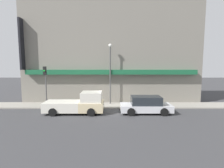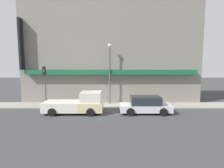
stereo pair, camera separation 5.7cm
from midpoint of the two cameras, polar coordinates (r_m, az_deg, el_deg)
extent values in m
plane|color=#38383A|center=(17.08, -0.35, -8.15)|extent=(80.00, 80.00, 0.00)
cube|color=gray|center=(18.26, -0.33, -6.99)|extent=(36.00, 2.46, 0.13)
cube|color=gray|center=(20.55, -0.29, 10.91)|extent=(19.80, 3.00, 11.81)
cube|color=#195B38|center=(18.71, -0.32, 3.92)|extent=(18.22, 0.60, 0.50)
cube|color=black|center=(20.98, -27.52, 11.45)|extent=(0.20, 0.80, 5.34)
cube|color=beige|center=(15.67, -6.74, -7.17)|extent=(2.06, 1.91, 0.82)
cube|color=silver|center=(15.49, -6.78, -4.16)|extent=(1.75, 1.76, 0.85)
cube|color=silver|center=(16.17, -15.92, -6.94)|extent=(3.10, 1.91, 0.82)
cylinder|color=black|center=(16.65, -6.16, -7.37)|extent=(0.68, 0.22, 0.68)
cylinder|color=black|center=(14.81, -6.96, -9.14)|extent=(0.68, 0.22, 0.68)
cylinder|color=black|center=(17.29, -16.85, -7.10)|extent=(0.68, 0.22, 0.68)
cylinder|color=black|center=(15.52, -18.90, -8.72)|extent=(0.68, 0.22, 0.68)
cube|color=silver|center=(15.87, 10.86, -7.57)|extent=(4.46, 1.77, 0.58)
cube|color=#23282D|center=(15.73, 10.92, -5.27)|extent=(2.59, 1.59, 0.72)
cylinder|color=black|center=(17.05, 14.90, -7.23)|extent=(0.68, 0.22, 0.68)
cylinder|color=black|center=(15.40, 16.60, -8.76)|extent=(0.68, 0.22, 0.68)
cylinder|color=black|center=(16.56, 5.53, -7.44)|extent=(0.68, 0.22, 0.68)
cylinder|color=black|center=(14.86, 6.19, -9.08)|extent=(0.68, 0.22, 0.68)
cylinder|color=red|center=(17.91, -4.75, -6.23)|extent=(0.18, 0.18, 0.51)
sphere|color=red|center=(17.84, -4.76, -5.21)|extent=(0.17, 0.17, 0.17)
cylinder|color=#4C4C4C|center=(18.36, -0.67, 2.67)|extent=(0.14, 0.14, 5.94)
sphere|color=silver|center=(18.42, -0.68, 12.48)|extent=(0.36, 0.36, 0.36)
cylinder|color=#4C4C4C|center=(18.21, -20.80, -0.89)|extent=(0.12, 0.12, 3.97)
cube|color=black|center=(17.94, -21.19, 4.07)|extent=(0.28, 0.20, 0.80)
sphere|color=green|center=(17.83, -21.33, 4.05)|extent=(0.16, 0.16, 0.16)
camera|label=1|loc=(0.03, -90.09, -0.01)|focal=28.00mm
camera|label=2|loc=(0.03, 89.91, 0.01)|focal=28.00mm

